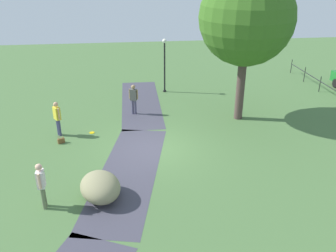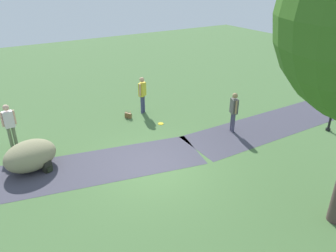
# 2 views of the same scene
# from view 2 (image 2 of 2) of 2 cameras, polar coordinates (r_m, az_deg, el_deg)

# --- Properties ---
(ground_plane) EXTENTS (48.00, 48.00, 0.00)m
(ground_plane) POSITION_cam_2_polar(r_m,az_deg,el_deg) (11.42, -2.40, -7.36)
(ground_plane) COLOR #486B3A
(footpath_segment_near) EXTENTS (8.02, 2.35, 0.01)m
(footpath_segment_near) POSITION_cam_2_polar(r_m,az_deg,el_deg) (15.07, 17.24, 0.09)
(footpath_segment_near) COLOR #3F3D4B
(footpath_segment_near) RESTS_ON ground
(footpath_segment_mid) EXTENTS (8.30, 3.93, 0.01)m
(footpath_segment_mid) POSITION_cam_2_polar(r_m,az_deg,el_deg) (11.75, -13.55, -7.08)
(footpath_segment_mid) COLOR #3F3D4B
(footpath_segment_mid) RESTS_ON ground
(lawn_boulder) EXTENTS (2.16, 1.93, 0.98)m
(lawn_boulder) POSITION_cam_2_polar(r_m,az_deg,el_deg) (12.12, -23.00, -4.78)
(lawn_boulder) COLOR gray
(lawn_boulder) RESTS_ON ground
(woman_with_handbag) EXTENTS (0.44, 0.40, 1.76)m
(woman_with_handbag) POSITION_cam_2_polar(r_m,az_deg,el_deg) (15.41, -4.52, 5.90)
(woman_with_handbag) COLOR #3E3E68
(woman_with_handbag) RESTS_ON ground
(man_near_boulder) EXTENTS (0.52, 0.25, 1.76)m
(man_near_boulder) POSITION_cam_2_polar(r_m,az_deg,el_deg) (13.62, -26.07, 0.49)
(man_near_boulder) COLOR #667051
(man_near_boulder) RESTS_ON ground
(passerby_on_path) EXTENTS (0.35, 0.49, 1.72)m
(passerby_on_path) POSITION_cam_2_polar(r_m,az_deg,el_deg) (13.78, 11.46, 2.87)
(passerby_on_path) COLOR #46435D
(passerby_on_path) RESTS_ON ground
(handbag_on_grass) EXTENTS (0.37, 0.37, 0.31)m
(handbag_on_grass) POSITION_cam_2_polar(r_m,az_deg,el_deg) (15.22, -7.00, 1.92)
(handbag_on_grass) COLOR brown
(handbag_on_grass) RESTS_ON ground
(backpack_by_boulder) EXTENTS (0.34, 0.34, 0.40)m
(backpack_by_boulder) POSITION_cam_2_polar(r_m,az_deg,el_deg) (11.87, -20.42, -6.66)
(backpack_by_boulder) COLOR black
(backpack_by_boulder) RESTS_ON ground
(frisbee_on_grass) EXTENTS (0.25, 0.25, 0.02)m
(frisbee_on_grass) POSITION_cam_2_polar(r_m,az_deg,el_deg) (14.56, -1.28, 0.42)
(frisbee_on_grass) COLOR gold
(frisbee_on_grass) RESTS_ON ground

